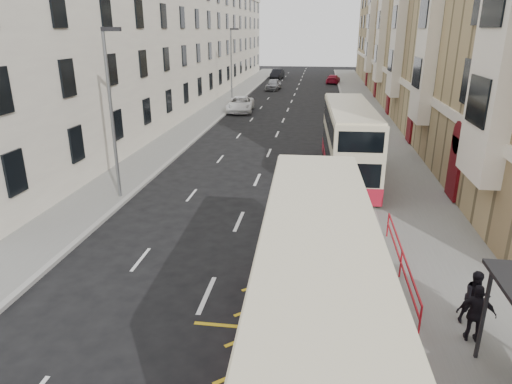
# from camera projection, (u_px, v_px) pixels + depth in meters

# --- Properties ---
(pavement_right) EXTENTS (4.00, 120.00, 0.15)m
(pavement_right) POSITION_uv_depth(u_px,v_px,m) (375.00, 131.00, 37.82)
(pavement_right) COLOR slate
(pavement_right) RESTS_ON ground
(pavement_left) EXTENTS (3.00, 120.00, 0.15)m
(pavement_left) POSITION_uv_depth(u_px,v_px,m) (194.00, 126.00, 39.83)
(pavement_left) COLOR slate
(pavement_left) RESTS_ON ground
(kerb_right) EXTENTS (0.25, 120.00, 0.15)m
(kerb_right) POSITION_uv_depth(u_px,v_px,m) (351.00, 130.00, 38.08)
(kerb_right) COLOR gray
(kerb_right) RESTS_ON ground
(kerb_left) EXTENTS (0.25, 120.00, 0.15)m
(kerb_left) POSITION_uv_depth(u_px,v_px,m) (211.00, 126.00, 39.64)
(kerb_left) COLOR gray
(kerb_left) RESTS_ON ground
(road_markings) EXTENTS (10.00, 110.00, 0.01)m
(road_markings) POSITION_uv_depth(u_px,v_px,m) (291.00, 103.00, 52.87)
(road_markings) COLOR silver
(road_markings) RESTS_ON ground
(terrace_right) EXTENTS (10.75, 79.00, 15.25)m
(terrace_right) POSITION_uv_depth(u_px,v_px,m) (432.00, 34.00, 48.76)
(terrace_right) COLOR tan
(terrace_right) RESTS_ON ground
(terrace_left) EXTENTS (9.18, 79.00, 13.25)m
(terrace_left) POSITION_uv_depth(u_px,v_px,m) (177.00, 43.00, 52.88)
(terrace_left) COLOR silver
(terrace_left) RESTS_ON ground
(guard_railing) EXTENTS (0.06, 6.56, 1.01)m
(guard_railing) POSITION_uv_depth(u_px,v_px,m) (401.00, 258.00, 15.17)
(guard_railing) COLOR red
(guard_railing) RESTS_ON pavement_right
(street_lamp_near) EXTENTS (0.93, 0.18, 8.00)m
(street_lamp_near) POSITION_uv_depth(u_px,v_px,m) (112.00, 106.00, 21.36)
(street_lamp_near) COLOR slate
(street_lamp_near) RESTS_ON pavement_left
(street_lamp_far) EXTENTS (0.93, 0.18, 8.00)m
(street_lamp_far) POSITION_uv_depth(u_px,v_px,m) (232.00, 62.00, 49.34)
(street_lamp_far) COLOR slate
(street_lamp_far) RESTS_ON pavement_left
(double_decker_front) EXTENTS (2.79, 10.83, 4.29)m
(double_decker_front) POSITION_uv_depth(u_px,v_px,m) (316.00, 306.00, 10.26)
(double_decker_front) COLOR beige
(double_decker_front) RESTS_ON ground
(double_decker_rear) EXTENTS (2.79, 10.48, 4.15)m
(double_decker_rear) POSITION_uv_depth(u_px,v_px,m) (348.00, 142.00, 25.39)
(double_decker_rear) COLOR beige
(double_decker_rear) RESTS_ON ground
(pedestrian_mid) EXTENTS (0.87, 0.73, 1.61)m
(pedestrian_mid) POSITION_uv_depth(u_px,v_px,m) (476.00, 298.00, 12.77)
(pedestrian_mid) COLOR black
(pedestrian_mid) RESTS_ON pavement_right
(pedestrian_far) EXTENTS (1.03, 0.55, 1.67)m
(pedestrian_far) POSITION_uv_depth(u_px,v_px,m) (476.00, 314.00, 12.01)
(pedestrian_far) COLOR black
(pedestrian_far) RESTS_ON pavement_right
(white_van) EXTENTS (2.95, 5.68, 1.53)m
(white_van) POSITION_uv_depth(u_px,v_px,m) (240.00, 104.00, 46.80)
(white_van) COLOR white
(white_van) RESTS_ON ground
(car_silver) EXTENTS (2.13, 4.59, 1.52)m
(car_silver) POSITION_uv_depth(u_px,v_px,m) (273.00, 84.00, 63.60)
(car_silver) COLOR #93969B
(car_silver) RESTS_ON ground
(car_dark) EXTENTS (2.17, 5.01, 1.60)m
(car_dark) POSITION_uv_depth(u_px,v_px,m) (277.00, 74.00, 77.85)
(car_dark) COLOR black
(car_dark) RESTS_ON ground
(car_red) EXTENTS (2.43, 4.83, 1.34)m
(car_red) POSITION_uv_depth(u_px,v_px,m) (333.00, 79.00, 71.29)
(car_red) COLOR maroon
(car_red) RESTS_ON ground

